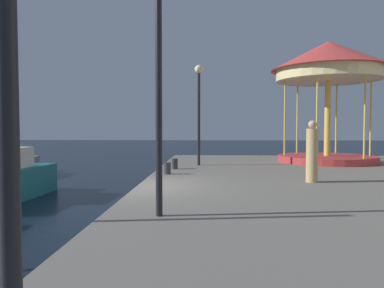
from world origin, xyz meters
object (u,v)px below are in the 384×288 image
bollard_center (167,168)px  person_far_corner (312,153)px  lamp_post_far_end (199,97)px  bollard_south (175,164)px  carousel (328,72)px  lamp_post_mid_promenade (159,48)px

bollard_center → person_far_corner: person_far_corner is taller
person_far_corner → lamp_post_far_end: bearing=126.0°
bollard_south → person_far_corner: person_far_corner is taller
carousel → person_far_corner: carousel is taller
bollard_center → person_far_corner: size_ratio=0.22×
lamp_post_mid_promenade → bollard_south: bearing=93.2°
lamp_post_far_end → person_far_corner: bearing=-54.0°
bollard_south → lamp_post_far_end: bearing=59.0°
carousel → bollard_south: (-6.79, -3.17, -3.96)m
lamp_post_mid_promenade → bollard_south: 8.00m
carousel → bollard_south: carousel is taller
bollard_south → lamp_post_mid_promenade: bearing=-86.8°
person_far_corner → lamp_post_mid_promenade: bearing=-132.4°
carousel → lamp_post_mid_promenade: (-6.37, -10.66, -1.17)m
lamp_post_mid_promenade → bollard_center: lamp_post_mid_promenade is taller
lamp_post_mid_promenade → bollard_south: (-0.41, 7.49, -2.79)m
lamp_post_far_end → carousel: bearing=16.0°
person_far_corner → carousel: bearing=68.8°
lamp_post_mid_promenade → person_far_corner: bearing=47.6°
carousel → bollard_center: 9.26m
carousel → person_far_corner: size_ratio=3.08×
lamp_post_mid_promenade → person_far_corner: lamp_post_mid_promenade is taller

